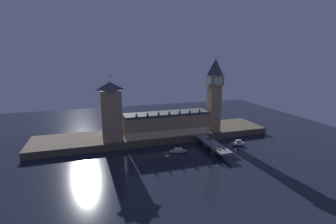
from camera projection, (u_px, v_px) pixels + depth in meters
ground_plane at (167, 153)px, 197.44m from camera, size 400.00×400.00×0.00m
embankment at (155, 135)px, 233.01m from camera, size 220.00×42.00×6.16m
parliament_hall at (167, 123)px, 224.27m from camera, size 77.92×19.50×24.37m
clock_tower at (214, 93)px, 228.47m from camera, size 12.64×12.75×70.22m
victoria_tower at (111, 111)px, 206.31m from camera, size 17.02×17.02×56.04m
bridge at (213, 145)px, 202.95m from camera, size 10.59×46.00×6.09m
car_northbound_lead at (207, 140)px, 207.85m from camera, size 1.93×3.85×1.49m
car_northbound_trail at (218, 148)px, 189.34m from camera, size 2.10×4.77×1.51m
car_southbound_trail at (210, 139)px, 211.76m from camera, size 1.87×4.37×1.52m
pedestrian_near_rail at (215, 148)px, 189.74m from camera, size 0.38×0.38×1.67m
pedestrian_mid_walk at (218, 142)px, 203.23m from camera, size 0.38×0.38×1.85m
street_lamp_near at (216, 145)px, 186.40m from camera, size 1.34×0.60×7.33m
street_lamp_far at (200, 134)px, 213.97m from camera, size 1.34×0.60×5.93m
boat_upstream at (178, 151)px, 198.39m from camera, size 15.31×7.46×3.62m
boat_downstream at (238, 143)px, 214.48m from camera, size 11.09×5.97×4.84m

